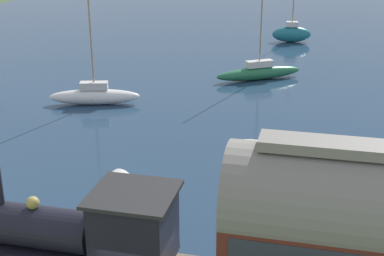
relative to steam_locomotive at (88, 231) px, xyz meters
The scene contains 7 objects.
harbor_water 42.65m from the steam_locomotive, ahead, with size 80.00×80.00×0.01m.
steam_locomotive is the anchor object (origin of this frame).
sailboat_teal 38.57m from the steam_locomotive, ahead, with size 1.89×3.70×5.69m.
sailboat_white 18.48m from the steam_locomotive, 22.96° to the left, with size 2.46×5.49×6.27m.
sailboat_green 24.89m from the steam_locomotive, ahead, with size 4.33×5.88×8.61m.
rowboat_near_shore 12.73m from the steam_locomotive, 13.98° to the right, with size 0.93×2.03×0.48m.
rowboat_off_pier 7.56m from the steam_locomotive, 13.75° to the left, with size 2.87×2.23×0.36m.
Camera 1 is at (-10.64, -3.67, 9.95)m, focal length 50.00 mm.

